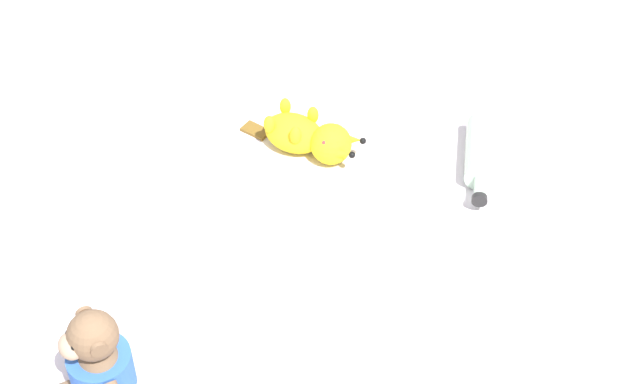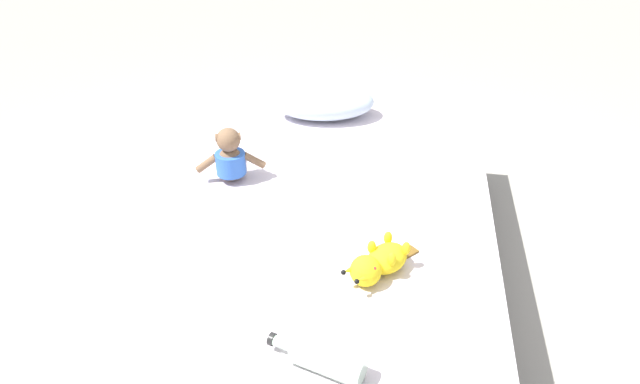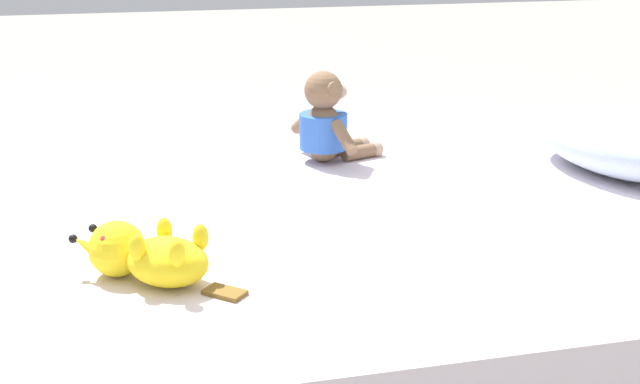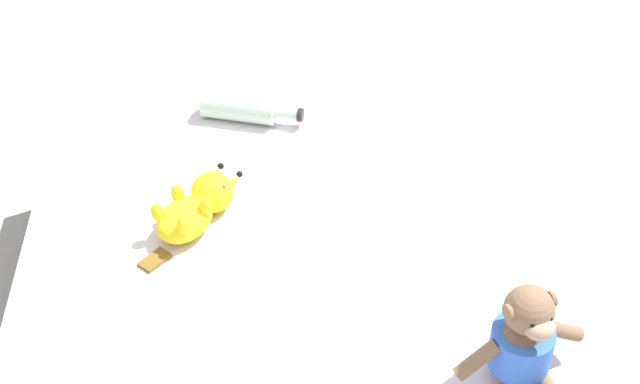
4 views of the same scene
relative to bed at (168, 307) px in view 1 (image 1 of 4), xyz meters
The scene contains 5 objects.
ground_plane 0.22m from the bed, ahead, with size 16.00×16.00×0.00m, color #9E998E.
bed is the anchor object (origin of this frame).
plush_monkey 0.52m from the bed, 163.66° to the left, with size 0.28×0.24×0.24m.
plush_yellow_creature 0.53m from the bed, 55.65° to the right, with size 0.24×0.29×0.10m.
glass_bottle 0.83m from the bed, 78.86° to the right, with size 0.28×0.13×0.08m.
Camera 1 is at (-1.55, -0.15, 2.08)m, focal length 56.27 mm.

